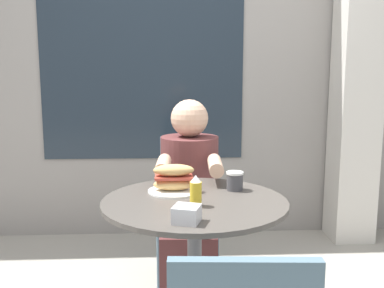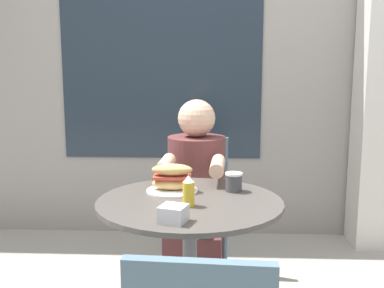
{
  "view_description": "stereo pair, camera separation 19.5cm",
  "coord_description": "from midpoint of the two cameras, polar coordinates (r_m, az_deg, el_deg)",
  "views": [
    {
      "loc": [
        -0.1,
        -1.78,
        1.29
      ],
      "look_at": [
        0.0,
        0.21,
        0.96
      ],
      "focal_mm": 42.0,
      "sensor_mm": 36.0,
      "label": 1
    },
    {
      "loc": [
        0.09,
        -1.78,
        1.29
      ],
      "look_at": [
        0.0,
        0.21,
        0.96
      ],
      "focal_mm": 42.0,
      "sensor_mm": 36.0,
      "label": 2
    }
  ],
  "objects": [
    {
      "name": "storefront_wall",
      "position": [
        3.46,
        -3.01,
        11.34
      ],
      "size": [
        8.0,
        0.09,
        2.8
      ],
      "color": "gray",
      "rests_on": "ground_plane"
    },
    {
      "name": "lattice_pillar",
      "position": [
        3.5,
        18.72,
        7.54
      ],
      "size": [
        0.3,
        0.3,
        2.4
      ],
      "color": "beige",
      "rests_on": "ground_plane"
    },
    {
      "name": "cafe_table",
      "position": [
        1.93,
        -2.65,
        -12.82
      ],
      "size": [
        0.77,
        0.77,
        0.76
      ],
      "color": "#47423D",
      "rests_on": "ground_plane"
    },
    {
      "name": "diner_chair",
      "position": [
        2.79,
        -2.52,
        -6.45
      ],
      "size": [
        0.4,
        0.4,
        0.87
      ],
      "rotation": [
        0.0,
        0.0,
        3.09
      ],
      "color": "slate",
      "rests_on": "ground_plane"
    },
    {
      "name": "seated_diner",
      "position": [
        2.47,
        -2.6,
        -9.21
      ],
      "size": [
        0.33,
        0.57,
        1.13
      ],
      "rotation": [
        0.0,
        0.0,
        3.09
      ],
      "color": "brown",
      "rests_on": "ground_plane"
    },
    {
      "name": "sandwich_on_plate",
      "position": [
        1.98,
        -5.17,
        -4.6
      ],
      "size": [
        0.23,
        0.23,
        0.12
      ],
      "rotation": [
        0.0,
        0.0,
        -0.0
      ],
      "color": "white",
      "rests_on": "cafe_table"
    },
    {
      "name": "drink_cup",
      "position": [
        2.0,
        2.67,
        -4.74
      ],
      "size": [
        0.08,
        0.08,
        0.08
      ],
      "color": "#424247",
      "rests_on": "cafe_table"
    },
    {
      "name": "napkin_box",
      "position": [
        1.59,
        -4.24,
        -8.93
      ],
      "size": [
        0.11,
        0.11,
        0.06
      ],
      "rotation": [
        0.0,
        0.0,
        -0.3
      ],
      "color": "silver",
      "rests_on": "cafe_table"
    },
    {
      "name": "condiment_bottle",
      "position": [
        1.77,
        -2.64,
        -6.05
      ],
      "size": [
        0.05,
        0.05,
        0.12
      ],
      "color": "gold",
      "rests_on": "cafe_table"
    }
  ]
}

